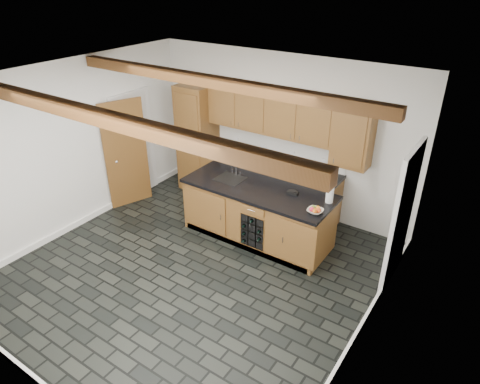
{
  "coord_description": "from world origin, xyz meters",
  "views": [
    {
      "loc": [
        3.42,
        -3.83,
        4.06
      ],
      "look_at": [
        0.29,
        0.8,
        1.07
      ],
      "focal_mm": 32.0,
      "sensor_mm": 36.0,
      "label": 1
    }
  ],
  "objects_px": {
    "kitchen_scale": "(293,192)",
    "paper_towel": "(330,194)",
    "island": "(258,213)",
    "fruit_bowl": "(315,211)"
  },
  "relations": [
    {
      "from": "island",
      "to": "paper_towel",
      "type": "distance_m",
      "value": 1.28
    },
    {
      "from": "island",
      "to": "kitchen_scale",
      "type": "relative_size",
      "value": 13.88
    },
    {
      "from": "paper_towel",
      "to": "island",
      "type": "bearing_deg",
      "value": -169.72
    },
    {
      "from": "fruit_bowl",
      "to": "paper_towel",
      "type": "bearing_deg",
      "value": 84.22
    },
    {
      "from": "fruit_bowl",
      "to": "paper_towel",
      "type": "relative_size",
      "value": 0.81
    },
    {
      "from": "kitchen_scale",
      "to": "paper_towel",
      "type": "height_order",
      "value": "paper_towel"
    },
    {
      "from": "kitchen_scale",
      "to": "fruit_bowl",
      "type": "xyz_separation_m",
      "value": [
        0.53,
        -0.32,
        0.0
      ]
    },
    {
      "from": "fruit_bowl",
      "to": "paper_towel",
      "type": "distance_m",
      "value": 0.41
    },
    {
      "from": "island",
      "to": "fruit_bowl",
      "type": "distance_m",
      "value": 1.2
    },
    {
      "from": "kitchen_scale",
      "to": "paper_towel",
      "type": "relative_size",
      "value": 0.65
    }
  ]
}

